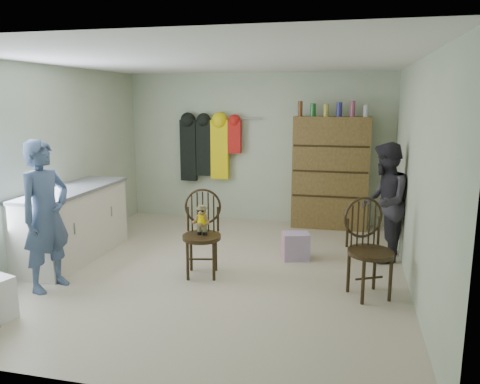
% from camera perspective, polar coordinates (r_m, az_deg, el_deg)
% --- Properties ---
extents(ground_plane, '(5.00, 5.00, 0.00)m').
position_cam_1_polar(ground_plane, '(5.87, -2.86, -9.40)').
color(ground_plane, beige).
rests_on(ground_plane, ground).
extents(room_walls, '(5.00, 5.00, 5.00)m').
position_cam_1_polar(room_walls, '(6.02, -1.60, 6.58)').
color(room_walls, '#B9C3A4').
rests_on(room_walls, ground).
extents(counter, '(0.64, 1.86, 0.94)m').
position_cam_1_polar(counter, '(6.52, -19.63, -3.58)').
color(counter, silver).
rests_on(counter, ground).
extents(chair_front, '(0.54, 0.54, 1.02)m').
position_cam_1_polar(chair_front, '(5.57, -4.64, -4.37)').
color(chair_front, black).
rests_on(chair_front, ground).
extents(chair_far, '(0.63, 0.63, 1.05)m').
position_cam_1_polar(chair_far, '(5.15, 15.32, -6.14)').
color(chair_far, black).
rests_on(chair_far, ground).
extents(striped_bag, '(0.40, 0.35, 0.35)m').
position_cam_1_polar(striped_bag, '(6.21, 6.82, -6.57)').
color(striped_bag, pink).
rests_on(striped_bag, ground).
extents(person_left, '(0.54, 0.69, 1.66)m').
position_cam_1_polar(person_left, '(5.49, -22.61, -2.70)').
color(person_left, '#425579').
rests_on(person_left, ground).
extents(person_right, '(0.67, 0.81, 1.54)m').
position_cam_1_polar(person_right, '(6.26, 17.18, -1.22)').
color(person_right, '#2D2B33').
rests_on(person_right, ground).
extents(dresser, '(1.20, 0.39, 2.04)m').
position_cam_1_polar(dresser, '(7.66, 10.96, 2.37)').
color(dresser, brown).
rests_on(dresser, ground).
extents(coat_rack, '(1.42, 0.12, 1.09)m').
position_cam_1_polar(coat_rack, '(8.05, -3.91, 5.41)').
color(coat_rack, '#99999E').
rests_on(coat_rack, ground).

